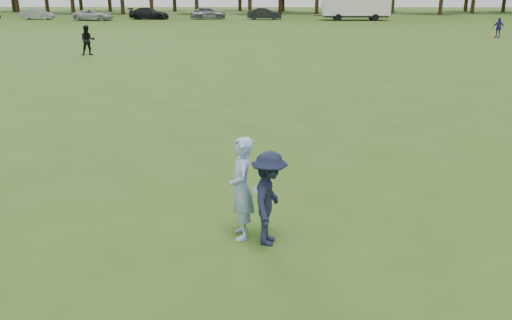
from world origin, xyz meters
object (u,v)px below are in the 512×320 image
(field_cone, at_px, (493,34))
(car_b, at_px, (37,14))
(cargo_trailer, at_px, (356,5))
(car_c, at_px, (93,15))
(car_e, at_px, (208,13))
(defender, at_px, (269,198))
(player_far_a, at_px, (88,40))
(car_d, at_px, (149,14))
(car_f, at_px, (265,14))
(player_far_b, at_px, (498,28))
(thrower, at_px, (241,188))

(field_cone, bearing_deg, car_b, 155.94)
(cargo_trailer, bearing_deg, car_c, -178.60)
(car_e, relative_size, field_cone, 14.78)
(cargo_trailer, bearing_deg, defender, -100.44)
(player_far_a, relative_size, car_c, 0.38)
(player_far_a, xyz_separation_m, car_d, (-3.49, 35.69, -0.19))
(car_c, distance_m, car_f, 20.72)
(car_d, bearing_deg, car_c, 111.66)
(car_d, bearing_deg, player_far_b, -123.37)
(player_far_b, height_order, car_c, player_far_b)
(car_c, height_order, car_e, car_e)
(car_c, height_order, car_d, car_d)
(player_far_a, distance_m, player_far_b, 32.10)
(car_e, bearing_deg, car_d, 86.50)
(thrower, xyz_separation_m, player_far_a, (-10.38, 25.01, 0.01))
(thrower, distance_m, car_f, 60.57)
(player_far_b, height_order, car_e, player_far_b)
(car_c, xyz_separation_m, car_d, (6.28, 2.22, 0.06))
(car_c, bearing_deg, defender, -156.23)
(cargo_trailer, bearing_deg, thrower, -100.91)
(defender, relative_size, car_c, 0.34)
(field_cone, bearing_deg, player_far_a, -155.33)
(player_far_b, xyz_separation_m, car_f, (-18.98, 23.67, -0.09))
(field_cone, bearing_deg, car_f, 131.87)
(car_b, xyz_separation_m, car_f, (28.08, 0.46, 0.04))
(car_d, xyz_separation_m, field_cone, (33.74, -21.79, -0.56))
(player_far_a, bearing_deg, cargo_trailer, 37.27)
(car_e, bearing_deg, field_cone, -137.17)
(defender, bearing_deg, cargo_trailer, -0.19)
(thrower, xyz_separation_m, car_f, (0.46, 60.57, -0.19))
(thrower, bearing_deg, defender, 55.66)
(player_far_a, xyz_separation_m, car_c, (-9.77, 33.47, -0.24))
(car_b, relative_size, field_cone, 13.26)
(player_far_a, distance_m, car_f, 37.18)
(car_d, xyz_separation_m, car_f, (14.33, -0.13, -0.01))
(thrower, relative_size, player_far_b, 1.12)
(car_e, bearing_deg, player_far_a, 166.90)
(player_far_b, distance_m, car_f, 30.34)
(thrower, height_order, player_far_b, thrower)
(defender, distance_m, player_far_a, 27.48)
(thrower, relative_size, player_far_a, 0.99)
(player_far_b, distance_m, car_d, 40.94)
(defender, xyz_separation_m, cargo_trailer, (10.96, 59.49, 0.98))
(player_far_a, relative_size, car_b, 0.45)
(thrower, relative_size, car_f, 0.42)
(car_b, relative_size, car_c, 0.85)
(car_c, bearing_deg, car_d, -66.09)
(car_b, bearing_deg, cargo_trailer, -92.12)
(thrower, height_order, car_e, thrower)
(defender, height_order, cargo_trailer, cargo_trailer)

